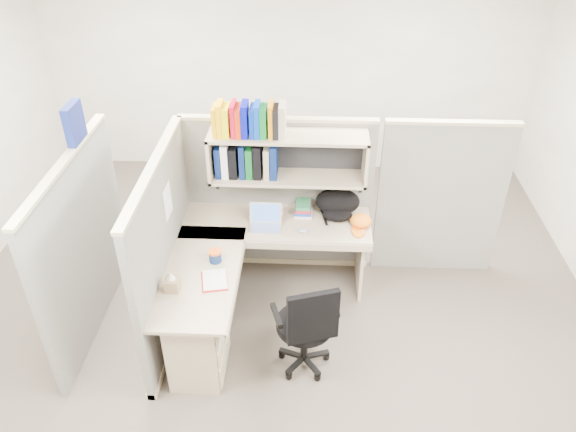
# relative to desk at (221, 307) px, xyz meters

# --- Properties ---
(ground) EXTENTS (6.00, 6.00, 0.00)m
(ground) POSITION_rel_desk_xyz_m (0.41, 0.29, -0.44)
(ground) COLOR #3B342D
(ground) RESTS_ON ground
(room_shell) EXTENTS (6.00, 6.00, 6.00)m
(room_shell) POSITION_rel_desk_xyz_m (0.41, 0.29, 1.18)
(room_shell) COLOR #ADA89C
(room_shell) RESTS_ON ground
(cubicle) EXTENTS (3.79, 1.84, 1.95)m
(cubicle) POSITION_rel_desk_xyz_m (0.04, 0.74, 0.47)
(cubicle) COLOR #5D5D58
(cubicle) RESTS_ON ground
(desk) EXTENTS (1.74, 1.75, 0.73)m
(desk) POSITION_rel_desk_xyz_m (0.00, 0.00, 0.00)
(desk) COLOR gray
(desk) RESTS_ON ground
(laptop) EXTENTS (0.30, 0.30, 0.21)m
(laptop) POSITION_rel_desk_xyz_m (0.31, 0.75, 0.40)
(laptop) COLOR silver
(laptop) RESTS_ON desk
(backpack) EXTENTS (0.44, 0.36, 0.25)m
(backpack) POSITION_rel_desk_xyz_m (0.97, 0.99, 0.41)
(backpack) COLOR black
(backpack) RESTS_ON desk
(orange_cap) EXTENTS (0.25, 0.27, 0.11)m
(orange_cap) POSITION_rel_desk_xyz_m (1.18, 0.84, 0.34)
(orange_cap) COLOR orange
(orange_cap) RESTS_ON desk
(snack_canister) EXTENTS (0.11, 0.11, 0.11)m
(snack_canister) POSITION_rel_desk_xyz_m (-0.07, 0.25, 0.35)
(snack_canister) COLOR navy
(snack_canister) RESTS_ON desk
(tissue_box) EXTENTS (0.11, 0.11, 0.17)m
(tissue_box) POSITION_rel_desk_xyz_m (-0.35, -0.12, 0.38)
(tissue_box) COLOR #967B55
(tissue_box) RESTS_ON desk
(mouse) EXTENTS (0.10, 0.08, 0.03)m
(mouse) POSITION_rel_desk_xyz_m (0.65, 0.70, 0.31)
(mouse) COLOR #8195B7
(mouse) RESTS_ON desk
(paper_cup) EXTENTS (0.09, 0.09, 0.10)m
(paper_cup) POSITION_rel_desk_xyz_m (0.42, 0.98, 0.34)
(paper_cup) COLOR white
(paper_cup) RESTS_ON desk
(book_stack) EXTENTS (0.17, 0.23, 0.11)m
(book_stack) POSITION_rel_desk_xyz_m (0.65, 1.02, 0.35)
(book_stack) COLOR gray
(book_stack) RESTS_ON desk
(loose_paper) EXTENTS (0.24, 0.29, 0.00)m
(loose_paper) POSITION_rel_desk_xyz_m (-0.04, 0.01, 0.29)
(loose_paper) COLOR silver
(loose_paper) RESTS_ON desk
(task_chair) EXTENTS (0.55, 0.51, 0.97)m
(task_chair) POSITION_rel_desk_xyz_m (0.71, -0.23, -0.10)
(task_chair) COLOR black
(task_chair) RESTS_ON ground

